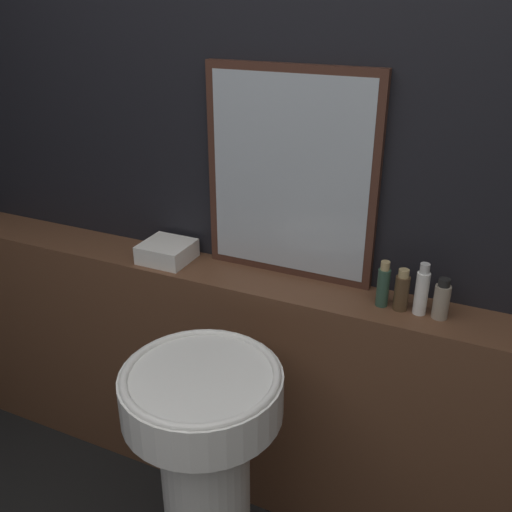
% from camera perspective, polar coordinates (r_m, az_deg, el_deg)
% --- Properties ---
extents(wall_back, '(8.00, 0.06, 2.50)m').
position_cam_1_polar(wall_back, '(1.87, 3.96, 7.91)').
color(wall_back, black).
rests_on(wall_back, ground_plane).
extents(vanity_counter, '(2.73, 0.21, 0.92)m').
position_cam_1_polar(vanity_counter, '(2.14, 1.96, -13.76)').
color(vanity_counter, brown).
rests_on(vanity_counter, ground_plane).
extents(pedestal_sink, '(0.45, 0.45, 0.87)m').
position_cam_1_polar(pedestal_sink, '(1.79, -5.07, -20.18)').
color(pedestal_sink, white).
rests_on(pedestal_sink, ground_plane).
extents(mirror, '(0.57, 0.03, 0.68)m').
position_cam_1_polar(mirror, '(1.83, 3.40, 7.97)').
color(mirror, '#47281E').
rests_on(mirror, vanity_counter).
extents(towel_stack, '(0.17, 0.16, 0.07)m').
position_cam_1_polar(towel_stack, '(2.05, -8.88, 0.45)').
color(towel_stack, white).
rests_on(towel_stack, vanity_counter).
extents(shampoo_bottle, '(0.04, 0.04, 0.15)m').
position_cam_1_polar(shampoo_bottle, '(1.76, 12.61, -2.88)').
color(shampoo_bottle, '#2D4C3D').
rests_on(shampoo_bottle, vanity_counter).
extents(conditioner_bottle, '(0.04, 0.04, 0.13)m').
position_cam_1_polar(conditioner_bottle, '(1.76, 14.36, -3.42)').
color(conditioner_bottle, '#4C3823').
rests_on(conditioner_bottle, vanity_counter).
extents(lotion_bottle, '(0.04, 0.04, 0.16)m').
position_cam_1_polar(lotion_bottle, '(1.74, 16.24, -3.36)').
color(lotion_bottle, white).
rests_on(lotion_bottle, vanity_counter).
extents(body_wash_bottle, '(0.05, 0.05, 0.13)m').
position_cam_1_polar(body_wash_bottle, '(1.75, 18.07, -4.19)').
color(body_wash_bottle, gray).
rests_on(body_wash_bottle, vanity_counter).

